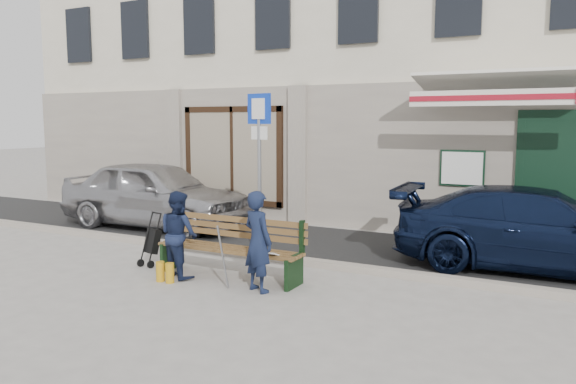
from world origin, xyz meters
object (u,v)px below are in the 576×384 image
Objects in this scene: car_silver at (155,194)px; car_navy at (540,230)px; bench at (227,248)px; stroller at (152,242)px; parking_sign at (259,146)px; woman at (179,234)px; man at (258,241)px.

car_silver is 7.96m from car_navy.
bench is 2.73× the size of stroller.
woman is at bearing -86.96° from parking_sign.
parking_sign reaches higher than car_silver.
woman is (-1.45, 0.06, -0.05)m from man.
man is at bearing -47.97° from parking_sign.
car_navy is 5.21× the size of stroller.
woman reaches higher than car_navy.
bench is 1.68× the size of man.
car_silver is 1.87× the size of bench.
bench is at bearing -133.61° from woman.
stroller is (2.24, -2.67, -0.38)m from car_silver.
car_silver reaches higher than bench.
car_silver is 4.32m from woman.
parking_sign is 2.20m from bench.
woman is (-4.88, -3.00, 0.01)m from car_navy.
stroller is at bearing 179.60° from bench.
man is at bearing 127.92° from car_navy.
car_silver is 1.56× the size of parking_sign.
man is (4.54, -3.08, -0.05)m from car_silver.
car_silver is 0.98× the size of car_navy.
stroller is (-1.50, 0.01, -0.07)m from bench.
woman is (-0.65, -0.34, 0.21)m from bench.
parking_sign reaches higher than bench.
woman is at bearing 117.73° from car_navy.
bench is at bearing -5.20° from man.
car_navy is at bearing 32.15° from bench.
car_silver is at bearing 144.39° from bench.
woman is at bearing 19.30° from man.
car_silver is at bearing 145.48° from stroller.
bench is (0.35, -1.58, -1.49)m from parking_sign.
parking_sign is (3.39, -1.10, 1.18)m from car_silver.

